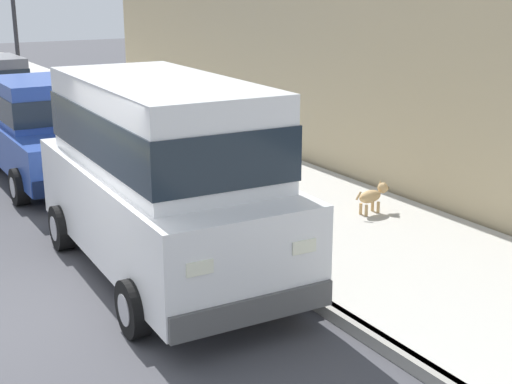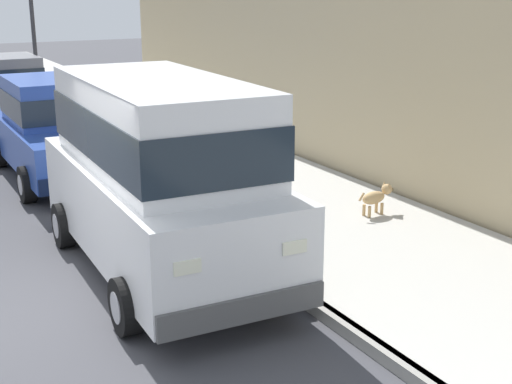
{
  "view_description": "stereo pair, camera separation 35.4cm",
  "coord_description": "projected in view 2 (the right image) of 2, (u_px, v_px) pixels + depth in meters",
  "views": [
    {
      "loc": [
        -1.29,
        -7.54,
        3.63
      ],
      "look_at": [
        3.57,
        0.58,
        0.85
      ],
      "focal_mm": 49.94,
      "sensor_mm": 36.0,
      "label": 1
    },
    {
      "loc": [
        -0.99,
        -7.72,
        3.63
      ],
      "look_at": [
        3.57,
        0.58,
        0.85
      ],
      "focal_mm": 49.94,
      "sensor_mm": 36.0,
      "label": 2
    }
  ],
  "objects": [
    {
      "name": "sidewalk",
      "position": [
        363.0,
        240.0,
        10.25
      ],
      "size": [
        3.6,
        64.0,
        0.14
      ],
      "primitive_type": "cube",
      "color": "#B7B5AD",
      "rests_on": "ground"
    },
    {
      "name": "car_blue_sedan",
      "position": [
        56.0,
        127.0,
        13.63
      ],
      "size": [
        2.04,
        4.6,
        1.92
      ],
      "color": "#28479E",
      "rests_on": "ground"
    },
    {
      "name": "car_grey_hatchback",
      "position": [
        8.0,
        93.0,
        17.99
      ],
      "size": [
        2.0,
        3.82,
        1.88
      ],
      "color": "slate",
      "rests_on": "ground"
    },
    {
      "name": "building_facade",
      "position": [
        327.0,
        69.0,
        14.13
      ],
      "size": [
        0.5,
        20.0,
        4.0
      ],
      "primitive_type": "cube",
      "color": "tan",
      "rests_on": "ground"
    },
    {
      "name": "curb",
      "position": [
        253.0,
        263.0,
        9.42
      ],
      "size": [
        0.16,
        64.0,
        0.14
      ],
      "primitive_type": "cube",
      "color": "gray",
      "rests_on": "ground"
    },
    {
      "name": "ground_plane",
      "position": [
        2.0,
        321.0,
        7.97
      ],
      "size": [
        80.0,
        80.0,
        0.0
      ],
      "primitive_type": "plane",
      "color": "#424247"
    },
    {
      "name": "dog_tan",
      "position": [
        377.0,
        197.0,
        11.12
      ],
      "size": [
        0.75,
        0.26,
        0.49
      ],
      "color": "tan",
      "rests_on": "sidewalk"
    },
    {
      "name": "car_white_van",
      "position": [
        159.0,
        168.0,
        8.98
      ],
      "size": [
        2.24,
        4.95,
        2.52
      ],
      "color": "white",
      "rests_on": "ground"
    },
    {
      "name": "street_lamp",
      "position": [
        32.0,
        9.0,
        20.69
      ],
      "size": [
        0.36,
        0.36,
        4.42
      ],
      "color": "#2D2D33",
      "rests_on": "sidewalk"
    }
  ]
}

